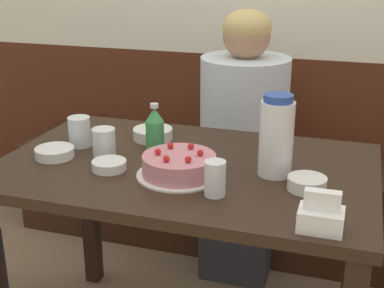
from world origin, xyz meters
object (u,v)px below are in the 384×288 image
object	(u,v)px
water_pitcher	(277,136)
bowl_soup_white	(55,152)
bench_seat	(239,202)
glass_water_tall	(215,178)
soju_bottle	(155,131)
bowl_sauce_shallow	(109,165)
glass_shot_small	(104,142)
bowl_rice_small	(153,134)
birthday_cake	(179,166)
bowl_side_dish	(307,183)
glass_tumbler_short	(80,132)
person_pale_blue_shirt	(243,149)
napkin_holder	(321,216)

from	to	relation	value
water_pitcher	bowl_soup_white	size ratio (longest dim) A/B	1.95
bench_seat	glass_water_tall	world-z (taller)	glass_water_tall
soju_bottle	bowl_sauce_shallow	size ratio (longest dim) A/B	1.65
bowl_sauce_shallow	glass_shot_small	distance (m)	0.13
soju_bottle	bowl_rice_small	xyz separation A→B (m)	(-0.07, 0.15, -0.06)
soju_bottle	glass_shot_small	world-z (taller)	soju_bottle
birthday_cake	bowl_side_dish	world-z (taller)	birthday_cake
water_pitcher	bowl_soup_white	world-z (taller)	water_pitcher
water_pitcher	bowl_side_dish	world-z (taller)	water_pitcher
water_pitcher	soju_bottle	size ratio (longest dim) A/B	1.41
bench_seat	glass_water_tall	xyz separation A→B (m)	(0.15, -1.03, 0.58)
glass_water_tall	glass_shot_small	distance (m)	0.47
glass_tumbler_short	birthday_cake	bearing A→B (deg)	-19.12
bench_seat	birthday_cake	distance (m)	1.08
glass_shot_small	bowl_side_dish	bearing A→B (deg)	-5.84
bowl_side_dish	glass_tumbler_short	size ratio (longest dim) A/B	1.08
bowl_soup_white	bowl_sauce_shallow	size ratio (longest dim) A/B	1.19
soju_bottle	person_pale_blue_shirt	world-z (taller)	person_pale_blue_shirt
napkin_holder	bowl_soup_white	xyz separation A→B (m)	(-0.88, 0.23, -0.02)
glass_shot_small	glass_tumbler_short	bearing A→B (deg)	154.28
birthday_cake	water_pitcher	world-z (taller)	water_pitcher
birthday_cake	bowl_sauce_shallow	world-z (taller)	birthday_cake
glass_tumbler_short	person_pale_blue_shirt	size ratio (longest dim) A/B	0.09
bowl_rice_small	bowl_sauce_shallow	size ratio (longest dim) A/B	1.32
bowl_soup_white	bowl_rice_small	xyz separation A→B (m)	(0.24, 0.27, 0.00)
bowl_sauce_shallow	person_pale_blue_shirt	size ratio (longest dim) A/B	0.09
bench_seat	person_pale_blue_shirt	xyz separation A→B (m)	(0.05, -0.19, 0.36)
bench_seat	soju_bottle	distance (m)	1.01
bowl_soup_white	person_pale_blue_shirt	world-z (taller)	person_pale_blue_shirt
glass_water_tall	bowl_side_dish	bearing A→B (deg)	25.43
bowl_side_dish	glass_shot_small	size ratio (longest dim) A/B	1.20
water_pitcher	napkin_holder	distance (m)	0.37
glass_tumbler_short	glass_shot_small	bearing A→B (deg)	-25.72
glass_water_tall	glass_tumbler_short	size ratio (longest dim) A/B	0.97
bowl_side_dish	glass_water_tall	bearing A→B (deg)	-154.57
birthday_cake	soju_bottle	distance (m)	0.20
birthday_cake	person_pale_blue_shirt	world-z (taller)	person_pale_blue_shirt
water_pitcher	glass_shot_small	distance (m)	0.57
bowl_rice_small	glass_water_tall	bearing A→B (deg)	-48.68
soju_bottle	bowl_sauce_shallow	bearing A→B (deg)	-119.67
bench_seat	bowl_rice_small	bearing A→B (deg)	-106.39
water_pitcher	soju_bottle	xyz separation A→B (m)	(-0.41, 0.04, -0.04)
bowl_rice_small	bowl_sauce_shallow	world-z (taller)	bowl_rice_small
birthday_cake	bowl_side_dish	size ratio (longest dim) A/B	2.31
birthday_cake	water_pitcher	distance (m)	0.31
bench_seat	birthday_cake	bearing A→B (deg)	-89.31
glass_water_tall	person_pale_blue_shirt	xyz separation A→B (m)	(-0.10, 0.84, -0.22)
bowl_side_dish	person_pale_blue_shirt	distance (m)	0.82
bench_seat	water_pitcher	bearing A→B (deg)	-70.93
napkin_holder	water_pitcher	bearing A→B (deg)	117.52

